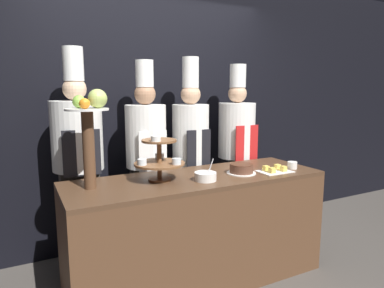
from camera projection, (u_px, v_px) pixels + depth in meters
The scene contains 12 objects.
wall_back at pixel (153, 107), 3.51m from camera, with size 10.00×0.06×2.80m.
buffet_counter at pixel (198, 229), 2.81m from camera, with size 2.09×0.69×0.89m.
tiered_stand at pixel (159, 159), 2.59m from camera, with size 0.39×0.39×0.36m.
fruit_pedestal at pixel (90, 124), 2.35m from camera, with size 0.29×0.29×0.69m.
cake_round at pixel (241, 169), 2.83m from camera, with size 0.24×0.24×0.08m.
cup_white at pixel (292, 165), 3.01m from camera, with size 0.08×0.08×0.06m.
cake_square_tray at pixel (275, 170), 2.89m from camera, with size 0.28×0.20×0.05m.
serving_bowl_near at pixel (205, 176), 2.61m from camera, with size 0.17×0.17×0.17m.
chef_left at pixel (78, 157), 2.85m from camera, with size 0.41×0.41×1.91m.
chef_center_left at pixel (146, 154), 3.13m from camera, with size 0.37×0.37×1.83m.
chef_center_right at pixel (191, 149), 3.33m from camera, with size 0.35×0.35×1.88m.
chef_right at pixel (236, 146), 3.58m from camera, with size 0.38×0.38×1.83m.
Camera 1 is at (-1.26, -2.00, 1.58)m, focal length 32.00 mm.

